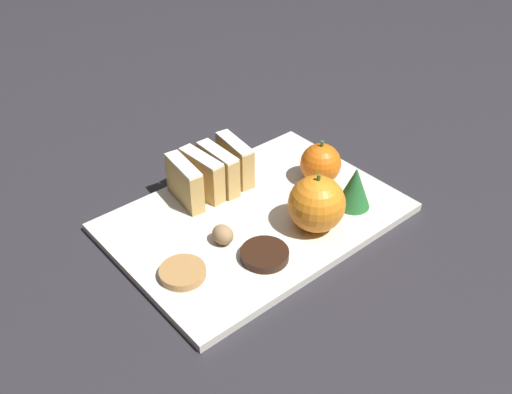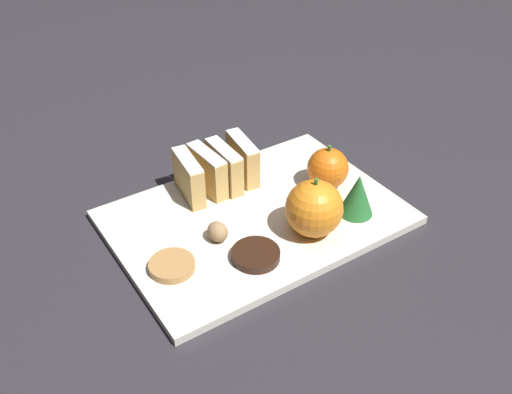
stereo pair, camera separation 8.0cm
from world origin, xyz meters
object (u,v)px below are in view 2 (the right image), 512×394
(walnut, at_px, (218,232))
(orange_near, at_px, (314,208))
(orange_far, at_px, (328,168))
(chocolate_cookie, at_px, (256,255))

(walnut, bearing_deg, orange_near, 64.26)
(orange_near, bearing_deg, walnut, -115.74)
(orange_near, xyz_separation_m, walnut, (-0.06, -0.12, -0.03))
(orange_near, height_order, orange_far, orange_near)
(orange_near, height_order, walnut, orange_near)
(orange_near, distance_m, orange_far, 0.11)
(orange_far, relative_size, walnut, 2.19)
(orange_near, relative_size, walnut, 2.70)
(orange_near, xyz_separation_m, chocolate_cookie, (0.00, -0.10, -0.03))
(orange_near, relative_size, chocolate_cookie, 1.36)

